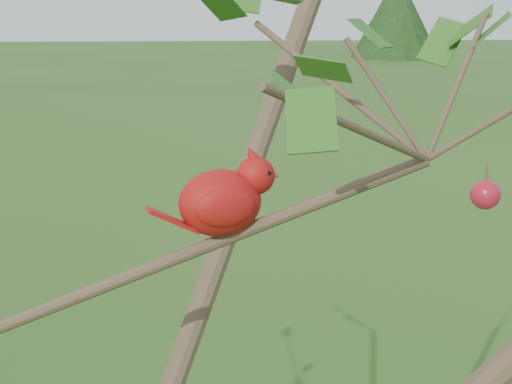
# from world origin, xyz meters

# --- Properties ---
(cardinal) EXTENTS (0.18, 0.11, 0.13)m
(cardinal) POSITION_xyz_m (0.29, 0.07, 2.15)
(cardinal) COLOR #A60E12
(cardinal) RESTS_ON ground
(distant_trees) EXTENTS (38.60, 11.42, 3.23)m
(distant_trees) POSITION_xyz_m (-4.89, 24.13, 1.48)
(distant_trees) COLOR #453425
(distant_trees) RESTS_ON ground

